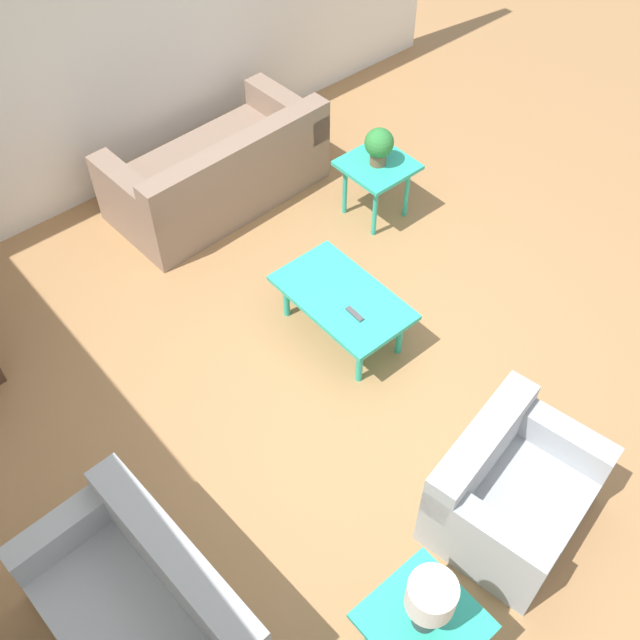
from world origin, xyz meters
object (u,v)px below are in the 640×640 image
at_px(sofa, 220,173).
at_px(armchair, 508,491).
at_px(loveseat, 147,611).
at_px(side_table_lamp, 422,626).
at_px(side_table_plant, 377,171).
at_px(potted_plant, 379,145).
at_px(table_lamp, 430,600).
at_px(coffee_table, 342,300).

distance_m(sofa, armchair, 3.73).
xyz_separation_m(loveseat, side_table_lamp, (-1.08, -1.04, 0.18)).
distance_m(loveseat, side_table_plant, 3.92).
relative_size(sofa, potted_plant, 5.81).
bearing_deg(table_lamp, sofa, -20.89).
bearing_deg(table_lamp, coffee_table, -31.81).
height_order(coffee_table, potted_plant, potted_plant).
bearing_deg(potted_plant, armchair, 152.37).
distance_m(loveseat, potted_plant, 3.94).
bearing_deg(side_table_plant, side_table_lamp, 140.13).
xyz_separation_m(armchair, table_lamp, (-0.25, 1.04, 0.54)).
height_order(sofa, loveseat, sofa).
distance_m(side_table_lamp, table_lamp, 0.36).
bearing_deg(side_table_plant, table_lamp, 140.13).
bearing_deg(armchair, sofa, 72.01).
height_order(armchair, loveseat, same).
relative_size(sofa, coffee_table, 1.86).
xyz_separation_m(potted_plant, table_lamp, (-2.90, 2.42, 0.09)).
relative_size(loveseat, coffee_table, 1.35).
bearing_deg(sofa, potted_plant, 128.66).
bearing_deg(sofa, side_table_lamp, 66.63).
xyz_separation_m(side_table_lamp, table_lamp, (-0.00, 0.00, 0.36)).
height_order(sofa, table_lamp, table_lamp).
height_order(armchair, side_table_plant, armchair).
relative_size(armchair, table_lamp, 2.53).
bearing_deg(side_table_lamp, armchair, -76.34).
relative_size(armchair, coffee_table, 1.06).
bearing_deg(loveseat, potted_plant, 115.24).
height_order(sofa, potted_plant, potted_plant).
xyz_separation_m(loveseat, coffee_table, (0.98, -2.31, 0.08)).
bearing_deg(side_table_plant, potted_plant, 135.00).
bearing_deg(coffee_table, side_table_lamp, 148.19).
bearing_deg(armchair, coffee_table, 71.75).
height_order(loveseat, table_lamp, table_lamp).
bearing_deg(side_table_plant, sofa, 41.14).
bearing_deg(side_table_lamp, loveseat, 43.97).
xyz_separation_m(armchair, loveseat, (0.83, 2.08, -0.01)).
distance_m(armchair, table_lamp, 1.20).
relative_size(coffee_table, side_table_plant, 1.85).
bearing_deg(coffee_table, loveseat, 112.90).
distance_m(armchair, side_table_plant, 3.00).
relative_size(side_table_lamp, table_lamp, 1.28).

